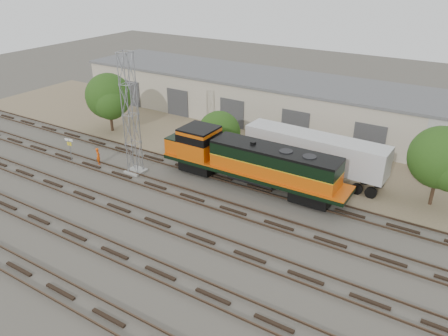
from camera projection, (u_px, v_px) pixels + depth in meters
The scene contains 13 objects.
ground at pixel (181, 206), 35.39m from camera, with size 140.00×140.00×0.00m, color #47423A.
dirt_strip at pixel (266, 145), 46.85m from camera, with size 80.00×16.00×0.02m, color #726047.
tracks at pixel (157, 222), 33.06m from camera, with size 80.00×20.40×0.28m.
warehouse at pixel (297, 103), 51.79m from camera, with size 58.40×10.40×5.30m.
locomotive at pixel (249, 161), 37.54m from camera, with size 17.25×3.03×4.15m.
signal_tower at pixel (131, 117), 38.71m from camera, with size 1.64×1.64×11.14m.
sign_post at pixel (70, 145), 42.75m from camera, with size 0.95×0.18×2.33m.
worker at pixel (98, 156), 42.29m from camera, with size 0.61×0.40×1.68m, color #DA4A0C.
semi_trailer at pixel (318, 152), 39.03m from camera, with size 13.10×3.07×4.01m.
dumpster_red at pixel (435, 164), 41.00m from camera, with size 1.50×1.40×1.40m, color maroon.
tree_west at pixel (109, 98), 48.92m from camera, with size 5.39×5.13×6.72m.
tree_mid at pixel (220, 134), 44.76m from camera, with size 4.66×4.44×4.44m.
tree_east at pixel (444, 161), 33.63m from camera, with size 5.18×4.93×6.66m.
Camera 1 is at (19.13, -24.09, 18.11)m, focal length 35.00 mm.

